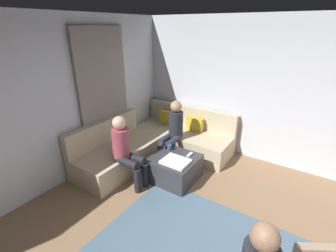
% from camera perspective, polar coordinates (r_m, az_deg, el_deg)
% --- Properties ---
extents(wall_back, '(6.00, 0.12, 2.70)m').
position_cam_1_polar(wall_back, '(4.68, 26.60, 6.53)').
color(wall_back, silver).
rests_on(wall_back, ground_plane).
extents(wall_left, '(0.12, 6.00, 2.70)m').
position_cam_1_polar(wall_left, '(3.96, -30.32, 3.07)').
color(wall_left, silver).
rests_on(wall_left, ground_plane).
extents(curtain_panel, '(0.06, 1.10, 2.50)m').
position_cam_1_polar(curtain_panel, '(4.58, -15.15, 6.57)').
color(curtain_panel, gray).
rests_on(curtain_panel, ground_plane).
extents(sectional_couch, '(2.10, 2.55, 0.87)m').
position_cam_1_polar(sectional_couch, '(4.85, -2.81, -4.07)').
color(sectional_couch, '#C6B593').
rests_on(sectional_couch, ground_plane).
extents(ottoman, '(0.76, 0.76, 0.42)m').
position_cam_1_polar(ottoman, '(4.16, 1.50, -10.15)').
color(ottoman, '#333338').
rests_on(ottoman, ground_plane).
extents(folded_blanket, '(0.44, 0.36, 0.04)m').
position_cam_1_polar(folded_blanket, '(3.91, 1.84, -8.59)').
color(folded_blanket, white).
rests_on(folded_blanket, ottoman).
extents(coffee_mug, '(0.08, 0.08, 0.10)m').
position_cam_1_polar(coffee_mug, '(4.26, 0.33, -5.25)').
color(coffee_mug, '#334C72').
rests_on(coffee_mug, ottoman).
extents(game_remote, '(0.05, 0.15, 0.02)m').
position_cam_1_polar(game_remote, '(4.13, 5.30, -6.91)').
color(game_remote, white).
rests_on(game_remote, ottoman).
extents(person_on_couch_back, '(0.30, 0.60, 1.20)m').
position_cam_1_polar(person_on_couch_back, '(4.54, 1.25, -0.75)').
color(person_on_couch_back, '#2D3347').
rests_on(person_on_couch_back, ground_plane).
extents(person_on_couch_side, '(0.60, 0.30, 1.20)m').
position_cam_1_polar(person_on_couch_side, '(3.89, -10.23, -5.44)').
color(person_on_couch_side, black).
rests_on(person_on_couch_side, ground_plane).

